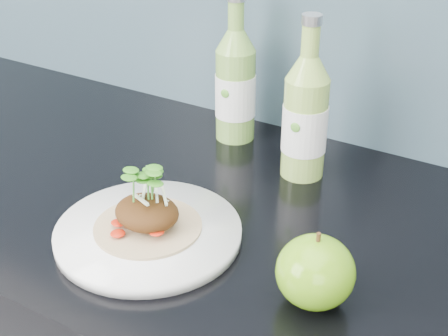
{
  "coord_description": "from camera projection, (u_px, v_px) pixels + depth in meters",
  "views": [
    {
      "loc": [
        0.36,
        1.05,
        1.38
      ],
      "look_at": [
        0.01,
        1.64,
        1.0
      ],
      "focal_mm": 50.0,
      "sensor_mm": 36.0,
      "label": 1
    }
  ],
  "objects": [
    {
      "name": "cider_bottle_left",
      "position": [
        235.0,
        86.0,
        1.04
      ],
      "size": [
        0.08,
        0.08,
        0.25
      ],
      "rotation": [
        0.0,
        0.0,
        -0.13
      ],
      "color": "#77A846",
      "rests_on": "kitchen_counter"
    },
    {
      "name": "green_apple",
      "position": [
        315.0,
        272.0,
        0.69
      ],
      "size": [
        0.12,
        0.12,
        0.09
      ],
      "rotation": [
        0.0,
        0.0,
        -0.38
      ],
      "color": "#4C9610",
      "rests_on": "kitchen_counter"
    },
    {
      "name": "cider_bottle_right",
      "position": [
        305.0,
        118.0,
        0.93
      ],
      "size": [
        0.09,
        0.09,
        0.25
      ],
      "rotation": [
        0.0,
        0.0,
        0.33
      ],
      "color": "#94BE4F",
      "rests_on": "kitchen_counter"
    },
    {
      "name": "dinner_plate",
      "position": [
        148.0,
        233.0,
        0.82
      ],
      "size": [
        0.27,
        0.27,
        0.02
      ],
      "color": "white",
      "rests_on": "kitchen_counter"
    },
    {
      "name": "pork_taco",
      "position": [
        147.0,
        210.0,
        0.8
      ],
      "size": [
        0.14,
        0.14,
        0.1
      ],
      "color": "#A2845D",
      "rests_on": "dinner_plate"
    }
  ]
}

